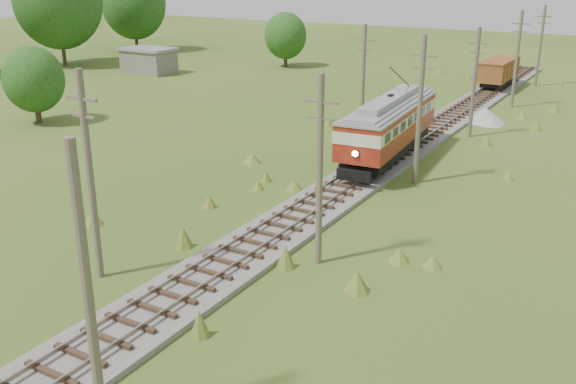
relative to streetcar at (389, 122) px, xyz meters
The scene contains 17 objects.
railbed_main 2.60m from the streetcar, 90.03° to the right, with size 3.60×96.00×0.57m.
streetcar is the anchor object (origin of this frame).
gondola 31.36m from the streetcar, 90.00° to the left, with size 2.68×8.01×2.65m.
gravel_pile 15.54m from the streetcar, 79.16° to the left, with size 3.46×3.67×1.26m.
utility_pole_r_1 29.60m from the streetcar, 83.98° to the right, with size 0.30×0.30×8.80m.
utility_pole_r_2 16.80m from the streetcar, 78.62° to the right, with size 1.60×0.30×8.60m.
utility_pole_r_3 5.02m from the streetcar, 46.65° to the right, with size 1.60×0.30×9.00m.
utility_pole_r_4 10.19m from the streetcar, 72.66° to the left, with size 1.60×0.30×8.40m.
utility_pole_r_5 22.94m from the streetcar, 81.45° to the left, with size 1.60×0.30×8.90m.
utility_pole_r_6 35.79m from the streetcar, 84.87° to the left, with size 1.60×0.30×8.70m.
utility_pole_l_a 22.86m from the streetcar, 100.62° to the right, with size 1.60×0.30×9.00m.
utility_pole_l_b 7.38m from the streetcar, 128.73° to the left, with size 1.60×0.30×8.60m.
tree_left_4 57.72m from the streetcar, 160.04° to the left, with size 11.34×11.34×14.61m.
tree_left_5 66.51m from the streetcar, 147.55° to the left, with size 9.66×9.66×12.44m.
tree_mid_a 43.76m from the streetcar, 129.80° to the left, with size 5.46×5.46×7.03m.
tree_mid_c 30.33m from the streetcar, behind, with size 5.04×5.04×6.49m.
shed 45.01m from the streetcar, 152.74° to the left, with size 6.40×4.40×3.10m.
Camera 1 is at (15.47, -5.46, 12.81)m, focal length 40.00 mm.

